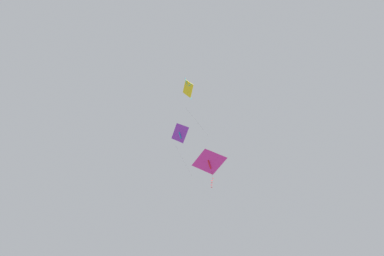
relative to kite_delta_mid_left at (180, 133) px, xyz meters
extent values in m
pyramid|color=purple|center=(-0.02, 0.01, 0.01)|extent=(2.09, 2.84, 1.74)
cube|color=#1EB2C6|center=(0.18, -0.11, -0.15)|extent=(0.84, 0.53, 1.02)
cube|color=#1EB2C6|center=(-0.25, 0.15, 0.74)|extent=(0.47, 0.68, 0.20)
cylinder|color=#47474C|center=(1.21, 0.25, -2.86)|extent=(0.82, 1.95, 4.01)
cube|color=yellow|center=(-3.95, -2.96, 3.34)|extent=(1.17, 1.88, 2.07)
cylinder|color=#1EB2C6|center=(-3.91, -2.96, 3.36)|extent=(1.17, 0.31, 2.26)
cylinder|color=#1EB2C6|center=(-4.00, -2.95, 3.53)|extent=(1.16, 1.39, 0.05)
cylinder|color=#47474C|center=(-1.99, -3.07, 0.19)|extent=(0.03, 2.81, 4.09)
pyramid|color=#DB2D93|center=(-0.44, -3.85, -4.22)|extent=(1.67, 3.46, 1.88)
cube|color=red|center=(-0.15, -3.90, -4.36)|extent=(1.16, 0.27, 1.22)
cube|color=red|center=(-0.86, -3.77, -3.43)|extent=(0.30, 0.84, 0.22)
cylinder|color=#47474C|center=(0.05, -3.93, -5.29)|extent=(0.01, 0.02, 0.26)
cube|color=red|center=(0.04, -3.93, -5.42)|extent=(0.17, 0.07, 0.06)
cylinder|color=#47474C|center=(0.11, -3.92, -5.55)|extent=(0.03, 0.14, 0.26)
cube|color=red|center=(0.17, -3.91, -5.68)|extent=(0.17, 0.08, 0.06)
cylinder|color=#47474C|center=(0.20, -3.94, -5.81)|extent=(0.07, 0.06, 0.26)
cube|color=red|center=(0.22, -3.97, -5.94)|extent=(0.17, 0.05, 0.06)
cylinder|color=#47474C|center=(0.15, -3.93, -6.07)|extent=(0.08, 0.15, 0.26)
cube|color=red|center=(0.08, -3.90, -6.19)|extent=(0.14, 0.13, 0.06)
cylinder|color=#47474C|center=(0.02, -3.91, -6.32)|extent=(0.05, 0.13, 0.26)
cube|color=red|center=(-0.04, -3.93, -6.45)|extent=(0.04, 0.17, 0.06)
cylinder|color=#47474C|center=(-0.06, -3.91, -6.58)|extent=(0.05, 0.04, 0.26)
cube|color=red|center=(-0.07, -3.90, -6.71)|extent=(0.10, 0.16, 0.06)
cylinder|color=#47474C|center=(-0.06, -3.90, -6.84)|extent=(0.01, 0.03, 0.26)
cube|color=red|center=(-0.06, -3.90, -6.97)|extent=(0.05, 0.17, 0.06)
camera|label=1|loc=(-32.40, -17.13, -15.16)|focal=30.92mm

